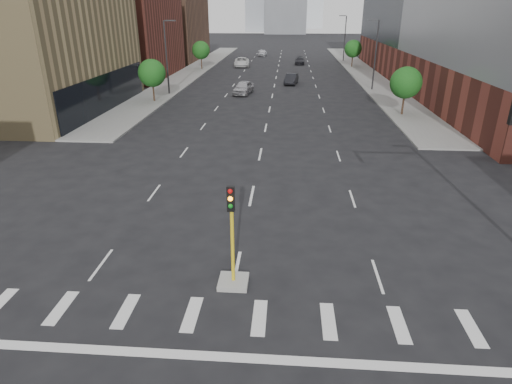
# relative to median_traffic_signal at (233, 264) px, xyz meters

# --- Properties ---
(sidewalk_left_far) EXTENTS (5.00, 92.00, 0.15)m
(sidewalk_left_far) POSITION_rel_median_traffic_signal_xyz_m (-15.00, 65.03, -0.90)
(sidewalk_left_far) COLOR gray
(sidewalk_left_far) RESTS_ON ground
(sidewalk_right_far) EXTENTS (5.00, 92.00, 0.15)m
(sidewalk_right_far) POSITION_rel_median_traffic_signal_xyz_m (15.00, 65.03, -0.90)
(sidewalk_right_far) COLOR gray
(sidewalk_right_far) RESTS_ON ground
(building_left_mid) EXTENTS (20.00, 24.00, 14.00)m
(building_left_mid) POSITION_rel_median_traffic_signal_xyz_m (-27.50, 31.03, 6.03)
(building_left_mid) COLOR #A18A5B
(building_left_mid) RESTS_ON ground
(building_left_far_a) EXTENTS (20.00, 22.00, 12.00)m
(building_left_far_a) POSITION_rel_median_traffic_signal_xyz_m (-27.50, 57.03, 5.03)
(building_left_far_a) COLOR brown
(building_left_far_a) RESTS_ON ground
(building_left_far_b) EXTENTS (20.00, 24.00, 13.00)m
(building_left_far_b) POSITION_rel_median_traffic_signal_xyz_m (-27.50, 83.03, 5.53)
(building_left_far_b) COLOR brown
(building_left_far_b) RESTS_ON ground
(building_right_main) EXTENTS (24.00, 70.00, 22.00)m
(building_right_main) POSITION_rel_median_traffic_signal_xyz_m (29.50, 51.03, 10.03)
(building_right_main) COLOR brown
(building_right_main) RESTS_ON ground
(median_traffic_signal) EXTENTS (1.20, 1.20, 4.40)m
(median_traffic_signal) POSITION_rel_median_traffic_signal_xyz_m (0.00, 0.00, 0.00)
(median_traffic_signal) COLOR #999993
(median_traffic_signal) RESTS_ON ground
(streetlight_right_a) EXTENTS (1.60, 0.22, 9.07)m
(streetlight_right_a) POSITION_rel_median_traffic_signal_xyz_m (13.41, 46.03, 4.04)
(streetlight_right_a) COLOR #2D2D30
(streetlight_right_a) RESTS_ON ground
(streetlight_right_b) EXTENTS (1.60, 0.22, 9.07)m
(streetlight_right_b) POSITION_rel_median_traffic_signal_xyz_m (13.41, 81.03, 4.04)
(streetlight_right_b) COLOR #2D2D30
(streetlight_right_b) RESTS_ON ground
(streetlight_left) EXTENTS (1.60, 0.22, 9.07)m
(streetlight_left) POSITION_rel_median_traffic_signal_xyz_m (-13.41, 41.03, 4.04)
(streetlight_left) COLOR #2D2D30
(streetlight_left) RESTS_ON ground
(tree_left_near) EXTENTS (3.20, 3.20, 4.85)m
(tree_left_near) POSITION_rel_median_traffic_signal_xyz_m (-14.00, 36.03, 2.42)
(tree_left_near) COLOR #382619
(tree_left_near) RESTS_ON ground
(tree_left_far) EXTENTS (3.20, 3.20, 4.85)m
(tree_left_far) POSITION_rel_median_traffic_signal_xyz_m (-14.00, 66.03, 2.42)
(tree_left_far) COLOR #382619
(tree_left_far) RESTS_ON ground
(tree_right_near) EXTENTS (3.20, 3.20, 4.85)m
(tree_right_near) POSITION_rel_median_traffic_signal_xyz_m (14.00, 31.03, 2.42)
(tree_right_near) COLOR #382619
(tree_right_near) RESTS_ON ground
(tree_right_far) EXTENTS (3.20, 3.20, 4.85)m
(tree_right_far) POSITION_rel_median_traffic_signal_xyz_m (14.00, 71.03, 2.42)
(tree_right_far) COLOR #382619
(tree_right_far) RESTS_ON ground
(car_near_left) EXTENTS (2.74, 5.17, 1.67)m
(car_near_left) POSITION_rel_median_traffic_signal_xyz_m (-3.84, 42.00, -0.14)
(car_near_left) COLOR #A9A8AC
(car_near_left) RESTS_ON ground
(car_mid_right) EXTENTS (2.23, 4.73, 1.50)m
(car_mid_right) POSITION_rel_median_traffic_signal_xyz_m (2.44, 50.53, -0.22)
(car_mid_right) COLOR black
(car_mid_right) RESTS_ON ground
(car_far_left) EXTENTS (3.27, 6.26, 1.68)m
(car_far_left) POSITION_rel_median_traffic_signal_xyz_m (-7.07, 70.77, -0.13)
(car_far_left) COLOR silver
(car_far_left) RESTS_ON ground
(car_deep_right) EXTENTS (2.07, 4.72, 1.35)m
(car_deep_right) POSITION_rel_median_traffic_signal_xyz_m (4.20, 75.31, -0.30)
(car_deep_right) COLOR black
(car_deep_right) RESTS_ON ground
(car_distant) EXTENTS (2.02, 4.56, 1.53)m
(car_distant) POSITION_rel_median_traffic_signal_xyz_m (-4.27, 90.64, -0.21)
(car_distant) COLOR silver
(car_distant) RESTS_ON ground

